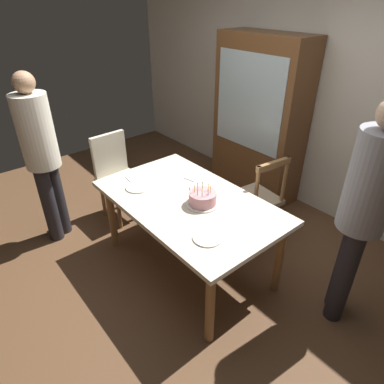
# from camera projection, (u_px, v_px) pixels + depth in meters

# --- Properties ---
(ground) EXTENTS (6.40, 6.40, 0.00)m
(ground) POSITION_uv_depth(u_px,v_px,m) (189.00, 264.00, 3.24)
(ground) COLOR brown
(back_wall) EXTENTS (6.40, 0.10, 2.60)m
(back_wall) POSITION_uv_depth(u_px,v_px,m) (322.00, 96.00, 3.59)
(back_wall) COLOR silver
(back_wall) RESTS_ON ground
(dining_table) EXTENTS (1.64, 0.98, 0.74)m
(dining_table) POSITION_uv_depth(u_px,v_px,m) (188.00, 208.00, 2.90)
(dining_table) COLOR beige
(dining_table) RESTS_ON ground
(birthday_cake) EXTENTS (0.28, 0.28, 0.18)m
(birthday_cake) POSITION_uv_depth(u_px,v_px,m) (203.00, 199.00, 2.77)
(birthday_cake) COLOR silver
(birthday_cake) RESTS_ON dining_table
(plate_near_celebrant) EXTENTS (0.22, 0.22, 0.01)m
(plate_near_celebrant) POSITION_uv_depth(u_px,v_px,m) (138.00, 187.00, 3.03)
(plate_near_celebrant) COLOR white
(plate_near_celebrant) RESTS_ON dining_table
(plate_far_side) EXTENTS (0.22, 0.22, 0.01)m
(plate_far_side) POSITION_uv_depth(u_px,v_px,m) (201.00, 187.00, 3.03)
(plate_far_side) COLOR white
(plate_far_side) RESTS_ON dining_table
(plate_near_guest) EXTENTS (0.22, 0.22, 0.01)m
(plate_near_guest) POSITION_uv_depth(u_px,v_px,m) (208.00, 238.00, 2.41)
(plate_near_guest) COLOR white
(plate_near_guest) RESTS_ON dining_table
(fork_near_celebrant) EXTENTS (0.18, 0.04, 0.01)m
(fork_near_celebrant) POSITION_uv_depth(u_px,v_px,m) (130.00, 181.00, 3.14)
(fork_near_celebrant) COLOR silver
(fork_near_celebrant) RESTS_ON dining_table
(fork_far_side) EXTENTS (0.18, 0.06, 0.01)m
(fork_far_side) POSITION_uv_depth(u_px,v_px,m) (191.00, 180.00, 3.15)
(fork_far_side) COLOR silver
(fork_far_side) RESTS_ON dining_table
(chair_spindle_back) EXTENTS (0.49, 0.49, 0.95)m
(chair_spindle_back) POSITION_uv_depth(u_px,v_px,m) (256.00, 199.00, 3.39)
(chair_spindle_back) COLOR tan
(chair_spindle_back) RESTS_ON ground
(chair_upholstered) EXTENTS (0.46, 0.46, 0.95)m
(chair_upholstered) POSITION_uv_depth(u_px,v_px,m) (117.00, 172.00, 3.73)
(chair_upholstered) COLOR beige
(chair_upholstered) RESTS_ON ground
(person_celebrant) EXTENTS (0.32, 0.32, 1.70)m
(person_celebrant) POSITION_uv_depth(u_px,v_px,m) (41.00, 152.00, 3.15)
(person_celebrant) COLOR #262328
(person_celebrant) RESTS_ON ground
(person_guest) EXTENTS (0.32, 0.32, 1.75)m
(person_guest) POSITION_uv_depth(u_px,v_px,m) (364.00, 208.00, 2.27)
(person_guest) COLOR #262328
(person_guest) RESTS_ON ground
(china_cabinet) EXTENTS (1.10, 0.45, 1.90)m
(china_cabinet) POSITION_uv_depth(u_px,v_px,m) (259.00, 120.00, 3.98)
(china_cabinet) COLOR brown
(china_cabinet) RESTS_ON ground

